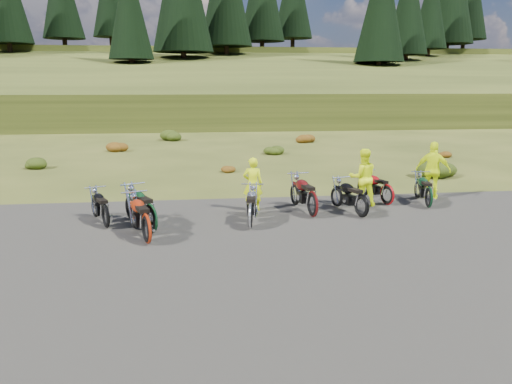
{
  "coord_description": "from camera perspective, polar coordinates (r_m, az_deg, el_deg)",
  "views": [
    {
      "loc": [
        -1.71,
        -12.37,
        3.85
      ],
      "look_at": [
        -0.08,
        1.12,
        0.86
      ],
      "focal_mm": 35.0,
      "sensor_mm": 36.0,
      "label": 1
    }
  ],
  "objects": [
    {
      "name": "person_right_a",
      "position": [
        16.05,
        12.1,
        1.54
      ],
      "size": [
        0.92,
        0.73,
        1.82
      ],
      "primitive_type": "imported",
      "rotation": [
        0.0,
        0.0,
        3.09
      ],
      "color": "#CEE20B",
      "rests_on": "ground"
    },
    {
      "name": "shrub_4",
      "position": [
        21.91,
        -3.39,
        2.85
      ],
      "size": [
        0.77,
        0.77,
        0.45
      ],
      "primitive_type": "ellipsoid",
      "color": "maroon",
      "rests_on": "ground"
    },
    {
      "name": "motorcycle_7",
      "position": [
        16.48,
        19.06,
        -1.81
      ],
      "size": [
        0.94,
        1.98,
        0.99
      ],
      "primitive_type": null,
      "rotation": [
        0.0,
        0.0,
        1.4
      ],
      "color": "black",
      "rests_on": "ground"
    },
    {
      "name": "conifer_26",
      "position": [
        66.13,
        14.15,
        20.3
      ],
      "size": [
        6.16,
        6.16,
        16.0
      ],
      "color": "black",
      "rests_on": "ground"
    },
    {
      "name": "motorcycle_6",
      "position": [
        16.51,
        14.7,
        -1.51
      ],
      "size": [
        1.18,
        1.98,
        0.99
      ],
      "primitive_type": null,
      "rotation": [
        0.0,
        0.0,
        1.89
      ],
      "color": "maroon",
      "rests_on": "ground"
    },
    {
      "name": "conifer_28",
      "position": [
        81.9,
        19.37,
        19.37
      ],
      "size": [
        5.28,
        5.28,
        14.0
      ],
      "color": "black",
      "rests_on": "ground"
    },
    {
      "name": "shrub_6",
      "position": [
        33.13,
        5.56,
        6.31
      ],
      "size": [
        1.3,
        1.3,
        0.77
      ],
      "primitive_type": "ellipsoid",
      "color": "maroon",
      "rests_on": "ground"
    },
    {
      "name": "hill_plateau",
      "position": [
        122.45,
        -6.21,
        10.5
      ],
      "size": [
        300.0,
        90.0,
        9.17
      ],
      "primitive_type": "cube",
      "color": "#2F3913",
      "rests_on": "ground"
    },
    {
      "name": "shrub_3",
      "position": [
        34.48,
        -9.58,
        6.57
      ],
      "size": [
        1.56,
        1.56,
        0.92
      ],
      "primitive_type": "ellipsoid",
      "color": "black",
      "rests_on": "ground"
    },
    {
      "name": "shrub_7",
      "position": [
        22.16,
        20.07,
        2.83
      ],
      "size": [
        1.56,
        1.56,
        0.92
      ],
      "primitive_type": "ellipsoid",
      "color": "black",
      "rests_on": "ground"
    },
    {
      "name": "motorcycle_4",
      "position": [
        14.63,
        6.44,
        -2.95
      ],
      "size": [
        1.06,
        2.24,
        1.13
      ],
      "primitive_type": null,
      "rotation": [
        0.0,
        0.0,
        1.73
      ],
      "color": "#490C0C",
      "rests_on": "ground"
    },
    {
      "name": "hill_slope",
      "position": [
        62.52,
        -5.39,
        8.79
      ],
      "size": [
        300.0,
        45.97,
        9.37
      ],
      "primitive_type": null,
      "rotation": [
        0.14,
        0.0,
        0.0
      ],
      "color": "#2F3913",
      "rests_on": "ground"
    },
    {
      "name": "conifer_21",
      "position": [
        63.4,
        -14.32,
        19.91
      ],
      "size": [
        5.28,
        5.28,
        14.0
      ],
      "color": "black",
      "rests_on": "ground"
    },
    {
      "name": "motorcycle_0",
      "position": [
        14.05,
        -16.69,
        -4.06
      ],
      "size": [
        1.31,
        1.95,
        0.97
      ],
      "primitive_type": null,
      "rotation": [
        0.0,
        0.0,
        1.98
      ],
      "color": "black",
      "rests_on": "ground"
    },
    {
      "name": "conifer_27",
      "position": [
        73.95,
        17.05,
        19.8
      ],
      "size": [
        5.72,
        5.72,
        15.0
      ],
      "color": "black",
      "rests_on": "ground"
    },
    {
      "name": "shrub_5",
      "position": [
        27.43,
        1.99,
        4.95
      ],
      "size": [
        1.03,
        1.03,
        0.61
      ],
      "primitive_type": "ellipsoid",
      "color": "black",
      "rests_on": "ground"
    },
    {
      "name": "shrub_2",
      "position": [
        29.52,
        -15.67,
        5.18
      ],
      "size": [
        1.3,
        1.3,
        0.77
      ],
      "primitive_type": "ellipsoid",
      "color": "maroon",
      "rests_on": "ground"
    },
    {
      "name": "person_right_b",
      "position": [
        17.67,
        19.57,
        2.25
      ],
      "size": [
        1.2,
        1.0,
        1.92
      ],
      "primitive_type": "imported",
      "rotation": [
        0.0,
        0.0,
        2.57
      ],
      "color": "#CEE20B",
      "rests_on": "ground"
    },
    {
      "name": "motorcycle_2",
      "position": [
        13.34,
        -11.82,
        -4.66
      ],
      "size": [
        1.64,
        2.25,
        1.13
      ],
      "primitive_type": null,
      "rotation": [
        0.0,
        0.0,
        2.05
      ],
      "color": "#0E3218",
      "rests_on": "ground"
    },
    {
      "name": "shrub_8",
      "position": [
        28.17,
        20.5,
        4.21
      ],
      "size": [
        0.77,
        0.77,
        0.45
      ],
      "primitive_type": "ellipsoid",
      "color": "maroon",
      "rests_on": "ground"
    },
    {
      "name": "shrub_1",
      "position": [
        25.05,
        -24.02,
        3.17
      ],
      "size": [
        1.03,
        1.03,
        0.61
      ],
      "primitive_type": "ellipsoid",
      "color": "black",
      "rests_on": "ground"
    },
    {
      "name": "gravel_pad",
      "position": [
        11.2,
        2.33,
        -7.73
      ],
      "size": [
        20.0,
        12.0,
        0.04
      ],
      "primitive_type": "cube",
      "color": "black",
      "rests_on": "ground"
    },
    {
      "name": "person_middle",
      "position": [
        15.1,
        -0.37,
        0.8
      ],
      "size": [
        0.65,
        0.48,
        1.64
      ],
      "primitive_type": "imported",
      "rotation": [
        0.0,
        0.0,
        2.99
      ],
      "color": "#CEE20B",
      "rests_on": "ground"
    },
    {
      "name": "motorcycle_1",
      "position": [
        12.47,
        -12.3,
        -5.89
      ],
      "size": [
        1.35,
        2.21,
        1.1
      ],
      "primitive_type": null,
      "rotation": [
        0.0,
        0.0,
        1.91
      ],
      "color": "#96230A",
      "rests_on": "ground"
    },
    {
      "name": "motorcycle_3",
      "position": [
        13.4,
        -0.65,
        -4.31
      ],
      "size": [
        0.98,
        2.05,
        1.03
      ],
      "primitive_type": null,
      "rotation": [
        0.0,
        0.0,
        1.4
      ],
      "color": "#B4B3B8",
      "rests_on": "ground"
    },
    {
      "name": "ground",
      "position": [
        13.07,
        0.92,
        -4.74
      ],
      "size": [
        300.0,
        300.0,
        0.0
      ],
      "primitive_type": "plane",
      "color": "#364015",
      "rests_on": "ground"
    },
    {
      "name": "motorcycle_5",
      "position": [
        14.81,
        11.9,
        -2.95
      ],
      "size": [
        1.19,
        2.07,
        1.03
      ],
      "primitive_type": null,
      "rotation": [
        0.0,
        0.0,
        1.86
      ],
      "color": "black",
      "rests_on": "ground"
    }
  ]
}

